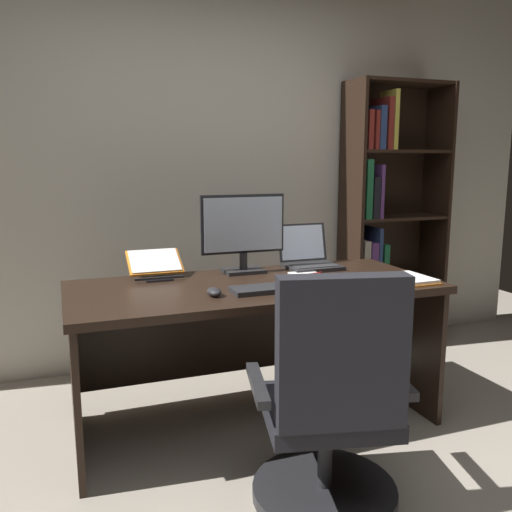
# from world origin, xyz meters

# --- Properties ---
(wall_back) EXTENTS (5.25, 0.12, 2.86)m
(wall_back) POSITION_xyz_m (0.00, 1.98, 1.43)
(wall_back) COLOR beige
(wall_back) RESTS_ON ground
(desk) EXTENTS (1.87, 0.82, 0.76)m
(desk) POSITION_xyz_m (-0.01, 0.98, 0.56)
(desk) COLOR black
(desk) RESTS_ON ground
(bookshelf) EXTENTS (0.76, 0.33, 1.93)m
(bookshelf) POSITION_xyz_m (1.30, 1.74, 0.91)
(bookshelf) COLOR black
(bookshelf) RESTS_ON ground
(office_chair) EXTENTS (0.68, 0.60, 0.99)m
(office_chair) POSITION_xyz_m (0.01, 0.10, 0.42)
(office_chair) COLOR #232326
(office_chair) RESTS_ON ground
(monitor) EXTENTS (0.48, 0.16, 0.44)m
(monitor) POSITION_xyz_m (0.02, 1.18, 0.98)
(monitor) COLOR #232326
(monitor) RESTS_ON desk
(laptop) EXTENTS (0.31, 0.30, 0.24)m
(laptop) POSITION_xyz_m (0.43, 1.18, 0.81)
(laptop) COLOR #232326
(laptop) RESTS_ON desk
(keyboard) EXTENTS (0.42, 0.15, 0.02)m
(keyboard) POSITION_xyz_m (0.02, 0.72, 0.77)
(keyboard) COLOR #232326
(keyboard) RESTS_ON desk
(computer_mouse) EXTENTS (0.06, 0.10, 0.04)m
(computer_mouse) POSITION_xyz_m (-0.28, 0.72, 0.78)
(computer_mouse) COLOR #232326
(computer_mouse) RESTS_ON desk
(reading_stand_with_book) EXTENTS (0.29, 0.26, 0.13)m
(reading_stand_with_book) POSITION_xyz_m (-0.46, 1.23, 0.83)
(reading_stand_with_book) COLOR #232326
(reading_stand_with_book) RESTS_ON desk
(open_binder) EXTENTS (0.49, 0.29, 0.02)m
(open_binder) POSITION_xyz_m (0.62, 0.67, 0.77)
(open_binder) COLOR orange
(open_binder) RESTS_ON desk
(notepad) EXTENTS (0.16, 0.22, 0.01)m
(notepad) POSITION_xyz_m (0.32, 0.95, 0.76)
(notepad) COLOR white
(notepad) RESTS_ON desk
(pen) EXTENTS (0.14, 0.04, 0.01)m
(pen) POSITION_xyz_m (0.34, 0.95, 0.77)
(pen) COLOR maroon
(pen) RESTS_ON notepad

